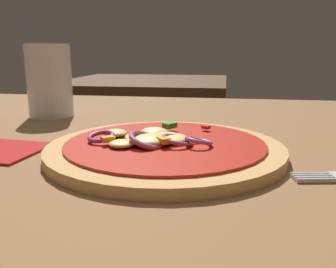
# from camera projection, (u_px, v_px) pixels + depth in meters

# --- Properties ---
(dining_table) EXTENTS (1.48, 1.07, 0.03)m
(dining_table) POSITION_uv_depth(u_px,v_px,m) (148.00, 170.00, 0.41)
(dining_table) COLOR brown
(dining_table) RESTS_ON ground
(pizza) EXTENTS (0.27, 0.27, 0.03)m
(pizza) POSITION_uv_depth(u_px,v_px,m) (164.00, 147.00, 0.41)
(pizza) COLOR tan
(pizza) RESTS_ON dining_table
(beer_glass) EXTENTS (0.08, 0.08, 0.13)m
(beer_glass) POSITION_uv_depth(u_px,v_px,m) (50.00, 84.00, 0.64)
(beer_glass) COLOR silver
(beer_glass) RESTS_ON dining_table
(background_table) EXTENTS (0.67, 0.64, 0.03)m
(background_table) POSITION_uv_depth(u_px,v_px,m) (147.00, 83.00, 1.51)
(background_table) COLOR #4C301C
(background_table) RESTS_ON ground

